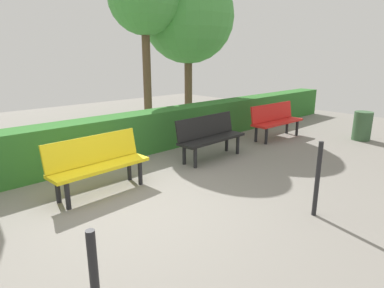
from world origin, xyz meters
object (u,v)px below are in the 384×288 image
at_px(bench_yellow, 98,162).
at_px(trash_bin, 362,126).
at_px(bench_red, 276,119).
at_px(tree_near, 188,17).
at_px(bench_black, 210,135).

distance_m(bench_yellow, trash_bin, 6.47).
height_order(bench_red, tree_near, tree_near).
relative_size(bench_red, bench_yellow, 1.07).
bearing_deg(bench_yellow, bench_red, 177.70).
bearing_deg(tree_near, trash_bin, 110.93).
bearing_deg(tree_near, bench_yellow, 32.34).
height_order(tree_near, trash_bin, tree_near).
relative_size(bench_black, trash_bin, 2.26).
distance_m(tree_near, trash_bin, 5.50).
height_order(bench_red, trash_bin, bench_red).
distance_m(bench_black, tree_near, 4.42).
distance_m(bench_black, trash_bin, 4.12).
bearing_deg(bench_yellow, bench_black, 177.56).
relative_size(bench_red, trash_bin, 2.33).
xyz_separation_m(tree_near, trash_bin, (-1.71, 4.46, -2.74)).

